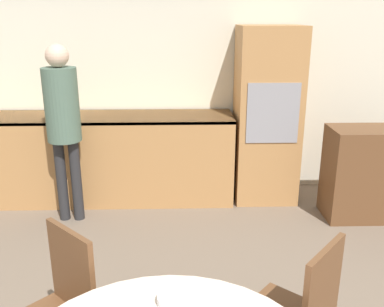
{
  "coord_description": "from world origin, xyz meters",
  "views": [
    {
      "loc": [
        -0.13,
        -0.0,
        1.94
      ],
      "look_at": [
        -0.06,
        2.64,
        1.07
      ],
      "focal_mm": 40.0,
      "sensor_mm": 36.0,
      "label": 1
    }
  ],
  "objects_px": {
    "person_standing": "(63,114)",
    "bowl_near": "(175,299)",
    "oven_unit": "(267,116)",
    "sideboard": "(384,173)",
    "chair_far_left": "(59,305)"
  },
  "relations": [
    {
      "from": "oven_unit",
      "to": "sideboard",
      "type": "height_order",
      "value": "oven_unit"
    },
    {
      "from": "oven_unit",
      "to": "person_standing",
      "type": "distance_m",
      "value": 2.06
    },
    {
      "from": "bowl_near",
      "to": "oven_unit",
      "type": "bearing_deg",
      "value": 71.39
    },
    {
      "from": "chair_far_left",
      "to": "person_standing",
      "type": "bearing_deg",
      "value": 147.08
    },
    {
      "from": "person_standing",
      "to": "sideboard",
      "type": "bearing_deg",
      "value": -0.32
    },
    {
      "from": "sideboard",
      "to": "person_standing",
      "type": "bearing_deg",
      "value": 179.68
    },
    {
      "from": "oven_unit",
      "to": "chair_far_left",
      "type": "distance_m",
      "value": 2.98
    },
    {
      "from": "chair_far_left",
      "to": "person_standing",
      "type": "relative_size",
      "value": 0.54
    },
    {
      "from": "chair_far_left",
      "to": "person_standing",
      "type": "xyz_separation_m",
      "value": [
        -0.45,
        2.01,
        0.55
      ]
    },
    {
      "from": "oven_unit",
      "to": "person_standing",
      "type": "bearing_deg",
      "value": -165.83
    },
    {
      "from": "oven_unit",
      "to": "bowl_near",
      "type": "xyz_separation_m",
      "value": [
        -0.94,
        -2.79,
        -0.17
      ]
    },
    {
      "from": "oven_unit",
      "to": "sideboard",
      "type": "xyz_separation_m",
      "value": [
        1.08,
        -0.52,
        -0.46
      ]
    },
    {
      "from": "person_standing",
      "to": "chair_far_left",
      "type": "bearing_deg",
      "value": -77.43
    },
    {
      "from": "oven_unit",
      "to": "chair_far_left",
      "type": "relative_size",
      "value": 2.01
    },
    {
      "from": "person_standing",
      "to": "bowl_near",
      "type": "relative_size",
      "value": 10.85
    }
  ]
}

